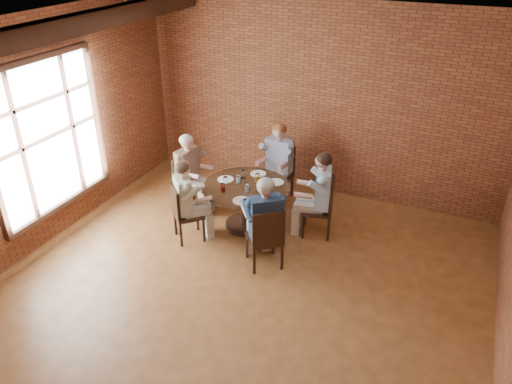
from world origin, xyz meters
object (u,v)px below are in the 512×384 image
at_px(chair_b, 280,170).
at_px(diner_b, 278,163).
at_px(dining_table, 246,198).
at_px(diner_c, 191,173).
at_px(chair_c, 187,180).
at_px(diner_d, 188,201).
at_px(chair_a, 324,205).
at_px(diner_e, 264,222).
at_px(chair_e, 266,237).
at_px(diner_a, 318,195).
at_px(chair_d, 183,211).
at_px(smartphone, 264,196).

xyz_separation_m(chair_b, diner_b, (-0.01, -0.10, 0.18)).
bearing_deg(dining_table, diner_c, 171.98).
height_order(chair_c, diner_d, diner_d).
distance_m(chair_a, diner_e, 1.26).
bearing_deg(chair_e, diner_e, -90.00).
xyz_separation_m(chair_b, chair_e, (0.63, -2.08, 0.00)).
height_order(chair_c, diner_e, diner_e).
bearing_deg(chair_e, diner_c, -68.90).
bearing_deg(diner_c, diner_d, -143.85).
xyz_separation_m(dining_table, diner_a, (1.11, 0.28, 0.17)).
height_order(diner_b, chair_c, diner_b).
xyz_separation_m(chair_b, diner_d, (-0.78, -1.87, 0.14)).
bearing_deg(dining_table, diner_a, 14.00).
xyz_separation_m(chair_d, smartphone, (1.14, 0.54, 0.25)).
bearing_deg(diner_e, chair_c, -67.07).
bearing_deg(dining_table, diner_d, -134.25).
bearing_deg(chair_c, diner_b, -47.30).
distance_m(dining_table, diner_b, 1.10).
height_order(chair_b, diner_e, diner_e).
bearing_deg(chair_e, chair_c, -68.05).
height_order(diner_a, diner_d, diner_a).
bearing_deg(diner_a, smartphone, -69.43).
distance_m(chair_d, diner_e, 1.42).
bearing_deg(diner_d, smartphone, -111.76).
relative_size(dining_table, chair_d, 1.50).
bearing_deg(chair_c, smartphone, -95.23).
distance_m(dining_table, diner_d, 0.97).
bearing_deg(chair_c, chair_b, -44.73).
xyz_separation_m(chair_a, diner_b, (-1.10, 0.78, 0.18)).
bearing_deg(chair_d, chair_e, -141.67).
height_order(chair_a, chair_d, chair_a).
height_order(diner_a, smartphone, diner_a).
height_order(diner_a, chair_b, diner_a).
relative_size(chair_b, diner_c, 0.72).
height_order(chair_c, smartphone, chair_c).
bearing_deg(diner_d, diner_c, -17.62).
bearing_deg(dining_table, smartphone, -27.44).
xyz_separation_m(diner_a, chair_d, (-1.84, -1.03, -0.19)).
height_order(chair_c, chair_e, chair_e).
distance_m(chair_b, diner_b, 0.21).
bearing_deg(diner_e, dining_table, -90.00).
relative_size(chair_c, chair_e, 0.97).
xyz_separation_m(chair_a, chair_c, (-2.42, -0.13, -0.01)).
bearing_deg(chair_d, chair_c, -18.09).
xyz_separation_m(chair_a, diner_e, (-0.53, -1.13, 0.19)).
distance_m(dining_table, chair_d, 1.05).
relative_size(diner_a, diner_d, 1.06).
bearing_deg(diner_a, chair_e, -31.68).
xyz_separation_m(chair_d, diner_d, (0.06, 0.06, 0.16)).
relative_size(diner_a, chair_e, 1.42).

